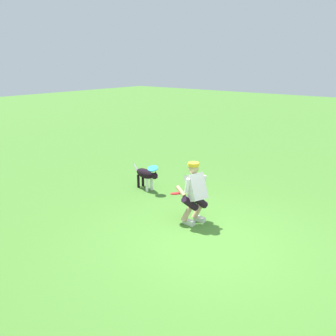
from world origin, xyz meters
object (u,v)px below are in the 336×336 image
Objects in this scene: frisbee_flying at (153,168)px; frisbee_held at (177,193)px; person at (195,192)px; dog at (146,175)px.

frisbee_flying is 1.75m from frisbee_held.
frisbee_held is (0.36, 0.13, -0.09)m from person.
frisbee_flying is (1.84, -0.80, -0.05)m from person.
frisbee_flying is at bearing -5.35° from person.
frisbee_held is at bearing -17.94° from dog.
dog is 3.99× the size of frisbee_held.
person is 4.95× the size of frisbee_held.
dog is at bearing -29.16° from frisbee_held.
frisbee_held is (-1.48, 0.93, -0.03)m from frisbee_flying.
person is 0.40m from frisbee_held.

